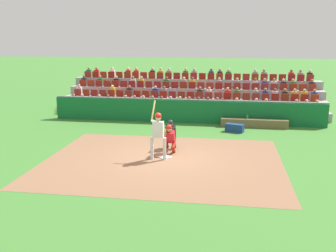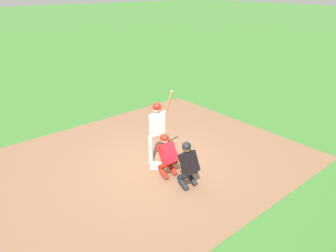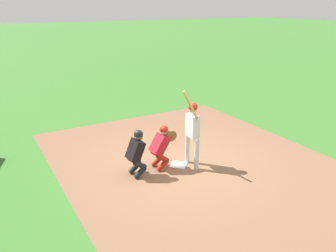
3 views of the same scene
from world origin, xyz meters
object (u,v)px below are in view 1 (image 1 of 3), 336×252
(catcher_crouching, at_px, (169,137))
(home_plate_umpire, at_px, (170,133))
(batter_at_plate, at_px, (158,130))
(equipment_duffel_bag, at_px, (235,128))
(water_bottle_on_bench, at_px, (247,117))
(dugout_bench, at_px, (254,123))
(home_plate_marker, at_px, (165,157))

(catcher_crouching, bearing_deg, home_plate_umpire, -84.87)
(batter_at_plate, distance_m, home_plate_umpire, 1.64)
(batter_at_plate, xyz_separation_m, equipment_duffel_bag, (-2.94, -5.07, -0.96))
(batter_at_plate, relative_size, water_bottle_on_bench, 10.44)
(dugout_bench, relative_size, water_bottle_on_bench, 16.11)
(home_plate_marker, xyz_separation_m, batter_at_plate, (0.22, 0.29, 1.15))
(home_plate_umpire, xyz_separation_m, water_bottle_on_bench, (-3.36, -4.70, -0.15))
(home_plate_marker, bearing_deg, water_bottle_on_bench, -119.56)
(catcher_crouching, xyz_separation_m, dugout_bench, (-3.66, -5.48, -0.48))
(dugout_bench, bearing_deg, batter_at_plate, 57.72)
(home_plate_marker, distance_m, dugout_bench, 7.06)
(dugout_bench, xyz_separation_m, water_bottle_on_bench, (0.36, 0.01, 0.33))
(water_bottle_on_bench, bearing_deg, equipment_duffel_bag, 60.95)
(home_plate_marker, bearing_deg, catcher_crouching, -100.04)
(batter_at_plate, distance_m, catcher_crouching, 0.97)
(catcher_crouching, bearing_deg, water_bottle_on_bench, -121.09)
(dugout_bench, bearing_deg, equipment_duffel_bag, 49.54)
(batter_at_plate, relative_size, dugout_bench, 0.65)
(batter_at_plate, xyz_separation_m, dugout_bench, (-3.96, -6.27, -0.94))
(home_plate_umpire, height_order, dugout_bench, home_plate_umpire)
(home_plate_marker, xyz_separation_m, home_plate_umpire, (-0.02, -1.27, 0.69))
(batter_at_plate, bearing_deg, home_plate_marker, -126.23)
(home_plate_marker, height_order, equipment_duffel_bag, equipment_duffel_bag)
(home_plate_marker, bearing_deg, home_plate_umpire, -90.91)
(home_plate_umpire, bearing_deg, water_bottle_on_bench, -125.59)
(dugout_bench, bearing_deg, home_plate_umpire, 51.66)
(home_plate_marker, xyz_separation_m, dugout_bench, (-3.75, -5.98, 0.20))
(batter_at_plate, height_order, water_bottle_on_bench, batter_at_plate)
(home_plate_marker, relative_size, water_bottle_on_bench, 2.02)
(batter_at_plate, relative_size, equipment_duffel_bag, 2.51)
(home_plate_marker, bearing_deg, equipment_duffel_bag, -119.69)
(catcher_crouching, distance_m, equipment_duffel_bag, 5.05)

